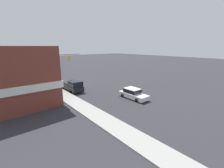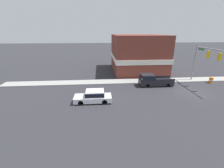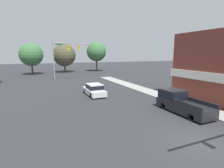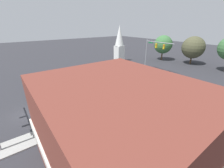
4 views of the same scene
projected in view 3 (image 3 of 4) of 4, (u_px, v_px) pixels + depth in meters
ground_plane at (197, 142)px, 10.83m from camera, size 200.00×200.00×0.00m
far_signal_assembly at (65, 52)px, 35.66m from camera, size 7.91×0.49×7.99m
car_lead at (94, 89)px, 22.84m from camera, size 1.89×4.70×1.55m
pickup_truck_parked at (179, 102)px, 16.42m from camera, size 1.97×5.44×1.96m
backdrop_tree_left_far at (31, 55)px, 44.98m from camera, size 5.90×5.90×8.13m
backdrop_tree_left_mid at (64, 55)px, 50.79m from camera, size 6.49×6.49×8.25m
backdrop_tree_center at (96, 52)px, 53.71m from camera, size 6.00×6.00×9.05m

